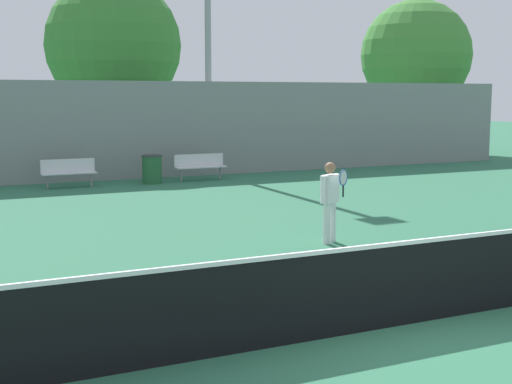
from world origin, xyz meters
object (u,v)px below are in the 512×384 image
(tennis_player, at_px, (330,197))
(tree_green_tall, at_px, (416,55))
(trash_bin, at_px, (152,169))
(bench_courtside_far, at_px, (69,170))
(tree_green_broad, at_px, (113,45))
(tennis_net, at_px, (391,284))
(bench_courtside_near, at_px, (200,164))

(tennis_player, xyz_separation_m, tree_green_tall, (14.67, 16.25, 3.75))
(trash_bin, height_order, tree_green_tall, tree_green_tall)
(bench_courtside_far, height_order, tree_green_broad, tree_green_broad)
(bench_courtside_far, xyz_separation_m, tree_green_broad, (3.07, 6.13, 4.16))
(tennis_net, bearing_deg, trash_bin, 83.61)
(tree_green_tall, bearing_deg, tree_green_broad, 178.96)
(tennis_player, relative_size, tree_green_broad, 0.21)
(tennis_player, distance_m, tree_green_tall, 22.21)
(tennis_player, distance_m, bench_courtside_far, 10.77)
(tennis_net, bearing_deg, tree_green_broad, 84.17)
(bench_courtside_far, relative_size, trash_bin, 1.80)
(tree_green_tall, height_order, tree_green_broad, tree_green_broad)
(bench_courtside_near, distance_m, tree_green_broad, 7.50)
(tennis_net, relative_size, bench_courtside_near, 6.65)
(tennis_net, distance_m, tennis_player, 4.96)
(tree_green_tall, bearing_deg, bench_courtside_far, -161.49)
(bench_courtside_near, bearing_deg, tree_green_tall, 23.84)
(bench_courtside_far, bearing_deg, tennis_player, -74.64)
(tennis_net, height_order, bench_courtside_near, tennis_net)
(tree_green_tall, distance_m, tree_green_broad, 14.46)
(tennis_net, relative_size, tree_green_broad, 1.54)
(tennis_net, relative_size, tree_green_tall, 1.57)
(bench_courtside_far, relative_size, tree_green_broad, 0.22)
(trash_bin, relative_size, tree_green_broad, 0.12)
(tennis_net, height_order, trash_bin, tennis_net)
(tennis_player, xyz_separation_m, tree_green_broad, (0.21, 16.51, 3.82))
(bench_courtside_far, distance_m, tree_green_tall, 18.93)
(tennis_player, distance_m, tree_green_broad, 16.95)
(tennis_player, relative_size, tree_green_tall, 0.21)
(trash_bin, bearing_deg, bench_courtside_far, 176.56)
(tree_green_broad, bearing_deg, tree_green_tall, -1.04)
(bench_courtside_near, relative_size, tree_green_broad, 0.23)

